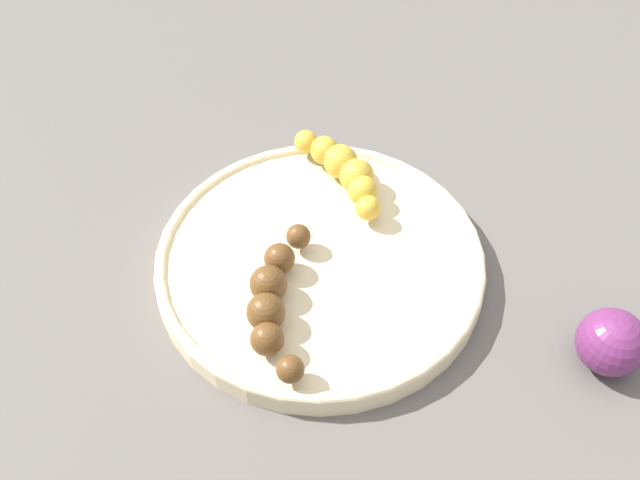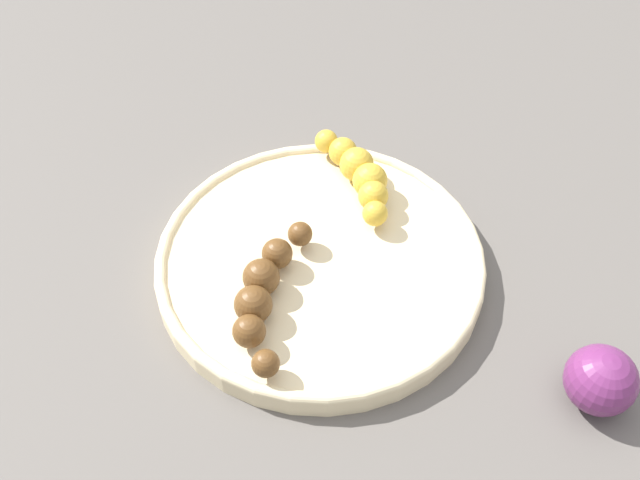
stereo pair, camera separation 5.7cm
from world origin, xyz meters
name	(u,v)px [view 2 (the right image)]	position (x,y,z in m)	size (l,w,h in m)	color
ground_plane	(320,269)	(0.00, 0.00, 0.00)	(2.40, 2.40, 0.00)	#56514C
fruit_bowl	(320,260)	(0.00, 0.00, 0.01)	(0.28, 0.28, 0.02)	beige
banana_spotted	(358,173)	(0.01, -0.09, 0.03)	(0.11, 0.08, 0.03)	gold
banana_overripe	(265,292)	(0.01, 0.06, 0.03)	(0.07, 0.14, 0.03)	#593819
plum_purple	(599,383)	(-0.24, 0.00, 0.03)	(0.05, 0.05, 0.05)	#662659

